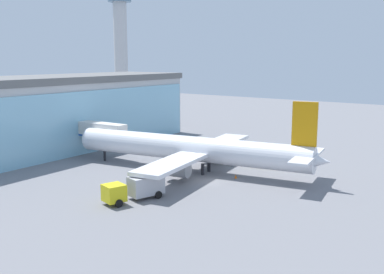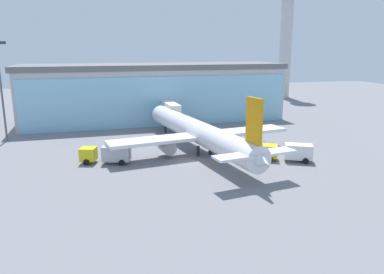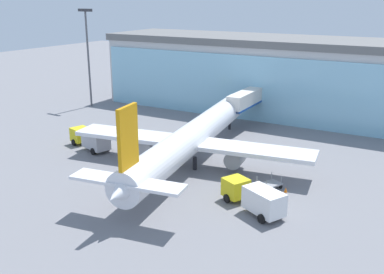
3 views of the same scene
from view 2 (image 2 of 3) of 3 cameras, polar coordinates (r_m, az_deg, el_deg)
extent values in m
plane|color=slate|center=(56.63, -0.69, -3.76)|extent=(240.00, 240.00, 0.00)
cube|color=#BBBBBB|center=(89.31, -5.69, 6.42)|extent=(59.97, 18.66, 12.00)
cube|color=#8DC8E1|center=(81.56, -4.63, 5.37)|extent=(58.03, 3.14, 10.80)
cube|color=slate|center=(88.77, -5.79, 10.66)|extent=(61.17, 19.04, 1.20)
cube|color=silver|center=(79.62, -3.65, 4.62)|extent=(2.89, 14.05, 2.40)
cube|color=#194799|center=(79.79, -3.63, 3.87)|extent=(2.93, 14.05, 0.30)
cylinder|color=#4C4C51|center=(85.15, -4.39, 3.19)|extent=(0.70, 0.70, 3.41)
cylinder|color=silver|center=(134.55, 14.03, 12.86)|extent=(4.06, 4.06, 32.89)
cylinder|color=#59595E|center=(75.70, -27.00, 5.86)|extent=(0.36, 0.36, 17.39)
cylinder|color=silver|center=(61.55, 0.76, 0.90)|extent=(10.26, 36.30, 3.58)
cone|color=silver|center=(78.07, -4.85, 3.51)|extent=(4.08, 3.61, 3.58)
cone|color=silver|center=(46.26, 10.25, -3.53)|extent=(3.91, 4.53, 3.22)
cube|color=silver|center=(60.03, 1.48, 0.23)|extent=(30.52, 9.76, 0.50)
cube|color=silver|center=(46.90, 9.59, -2.59)|extent=(11.25, 4.40, 0.30)
cube|color=orange|center=(46.37, 9.45, 2.45)|extent=(0.95, 3.21, 5.70)
cylinder|color=gray|center=(58.63, -3.82, -1.48)|extent=(2.66, 3.53, 2.10)
cylinder|color=gray|center=(63.40, 5.97, -0.39)|extent=(2.66, 3.53, 2.10)
cylinder|color=black|center=(59.26, 0.95, -2.17)|extent=(0.50, 0.50, 1.60)
cylinder|color=black|center=(60.17, 2.80, -1.95)|extent=(0.50, 0.50, 1.60)
cylinder|color=black|center=(75.78, -4.06, 1.23)|extent=(0.40, 0.40, 1.60)
cube|color=yellow|center=(57.62, -15.51, -2.50)|extent=(2.70, 2.70, 1.90)
cube|color=#B2B2B7|center=(56.47, -11.45, -2.44)|extent=(4.44, 3.18, 2.20)
cylinder|color=black|center=(56.88, -15.78, -3.73)|extent=(0.95, 0.53, 0.90)
cylinder|color=black|center=(58.89, -15.14, -3.10)|extent=(0.95, 0.53, 0.90)
cylinder|color=black|center=(55.53, -10.65, -3.86)|extent=(0.95, 0.53, 0.90)
cylinder|color=black|center=(57.59, -10.18, -3.21)|extent=(0.95, 0.53, 0.90)
cube|color=yellow|center=(58.28, 11.80, -2.12)|extent=(2.91, 2.91, 1.90)
cube|color=white|center=(58.48, 15.92, -2.15)|extent=(4.55, 3.65, 2.20)
cylinder|color=black|center=(57.48, 11.76, -3.32)|extent=(0.94, 0.64, 0.90)
cylinder|color=black|center=(59.59, 11.74, -2.72)|extent=(0.94, 0.64, 0.90)
cylinder|color=black|center=(57.82, 16.93, -3.52)|extent=(0.94, 0.64, 0.90)
cylinder|color=black|center=(59.92, 16.72, -2.92)|extent=(0.94, 0.64, 0.90)
cube|color=gray|center=(63.06, 11.60, -1.76)|extent=(2.53, 3.20, 0.16)
cylinder|color=black|center=(64.18, 10.89, -1.74)|extent=(0.28, 0.45, 0.44)
cylinder|color=gray|center=(63.97, 10.93, -1.02)|extent=(0.08, 0.08, 0.90)
cylinder|color=black|center=(64.26, 12.18, -1.78)|extent=(0.28, 0.45, 0.44)
cylinder|color=gray|center=(64.05, 12.21, -1.06)|extent=(0.08, 0.08, 0.90)
cylinder|color=black|center=(62.02, 10.97, -2.27)|extent=(0.28, 0.45, 0.44)
cylinder|color=gray|center=(61.80, 11.00, -1.53)|extent=(0.08, 0.08, 0.90)
cylinder|color=black|center=(62.10, 12.30, -2.31)|extent=(0.28, 0.45, 0.44)
cylinder|color=gray|center=(61.89, 12.33, -1.57)|extent=(0.08, 0.08, 0.90)
cone|color=orange|center=(55.33, 3.38, -3.89)|extent=(0.36, 0.36, 0.55)
cone|color=orange|center=(64.08, 13.03, -1.82)|extent=(0.36, 0.36, 0.55)
camera|label=1|loc=(40.84, -75.46, 2.80)|focal=42.00mm
camera|label=3|loc=(44.89, 61.67, 10.83)|focal=42.00mm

